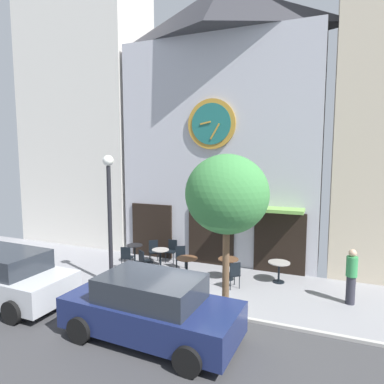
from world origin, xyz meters
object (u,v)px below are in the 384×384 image
Objects in this scene: cafe_table_leftmost at (160,255)px; cafe_chair_mid_row at (144,260)px; street_tree at (227,195)px; cafe_chair_outer at (154,249)px; pedestrian_green at (351,276)px; cafe_chair_left_end at (234,273)px; parked_car_navy at (151,308)px; cafe_chair_right_end at (127,256)px; cafe_chair_near_lamp at (172,249)px; cafe_chair_under_awning at (181,256)px; street_lamp at (110,220)px; parked_car_silver at (5,277)px; cafe_table_center at (187,263)px; cafe_table_rightmost at (135,251)px; cafe_table_center_left at (228,265)px; cafe_table_near_curb at (279,268)px.

cafe_chair_mid_row reaches higher than cafe_table_leftmost.
cafe_table_leftmost is (-3.32, 2.27, -2.80)m from street_tree.
cafe_table_leftmost is 0.79m from cafe_chair_outer.
pedestrian_green is at bearing 24.93° from street_tree.
parked_car_navy is at bearing -106.19° from cafe_chair_left_end.
parked_car_navy reaches higher than cafe_chair_right_end.
cafe_chair_left_end and cafe_chair_mid_row have the same top height.
cafe_chair_under_awning is at bearing -44.81° from cafe_chair_near_lamp.
street_lamp reaches higher than parked_car_silver.
cafe_chair_under_awning is 1.00× the size of cafe_chair_mid_row.
cafe_table_center is at bearing -47.60° from cafe_chair_near_lamp.
cafe_table_center_left is (4.07, -0.32, 0.03)m from cafe_table_rightmost.
cafe_chair_right_end is 1.00× the size of cafe_chair_mid_row.
street_lamp is at bearing -111.71° from cafe_chair_mid_row.
cafe_table_center is at bearing 37.19° from street_lamp.
cafe_table_rightmost is 0.17× the size of parked_car_silver.
cafe_chair_left_end is 0.21× the size of parked_car_silver.
street_lamp reaches higher than cafe_chair_mid_row.
cafe_chair_mid_row is (1.01, -0.98, 0.02)m from cafe_table_rightmost.
cafe_chair_left_end reaches higher than cafe_table_center_left.
cafe_table_near_curb is at bearing 64.57° from street_tree.
cafe_table_near_curb is 0.83× the size of cafe_chair_outer.
cafe_chair_near_lamp is (0.86, 3.01, -1.71)m from street_lamp.
cafe_table_near_curb is (5.78, 0.08, 0.02)m from cafe_table_rightmost.
parked_car_navy reaches higher than cafe_table_center_left.
street_tree is 3.63m from parked_car_navy.
cafe_chair_right_end reaches higher than cafe_table_center.
cafe_chair_mid_row is (-1.61, -0.31, 0.00)m from cafe_table_center.
cafe_table_center is 0.85× the size of cafe_chair_right_end.
pedestrian_green is (6.99, 0.14, 0.33)m from cafe_chair_mid_row.
cafe_table_center is 3.25m from cafe_table_near_curb.
cafe_chair_right_end is at bearing -173.28° from cafe_table_center_left.
cafe_chair_outer reaches higher than cafe_table_center.
cafe_table_center is at bearing -28.58° from cafe_chair_outer.
cafe_chair_near_lamp is at bearing 27.07° from cafe_chair_outer.
cafe_table_center is at bearing 10.98° from cafe_chair_mid_row.
street_lamp is at bearing 46.15° from parked_car_silver.
cafe_chair_near_lamp is (-3.12, 1.77, 0.00)m from cafe_chair_left_end.
cafe_chair_under_awning is (-0.55, 0.67, 0.00)m from cafe_table_center.
pedestrian_green is at bearing -13.25° from cafe_chair_near_lamp.
cafe_chair_outer and cafe_chair_near_lamp have the same top height.
cafe_chair_mid_row is (-3.06, -0.66, -0.01)m from cafe_table_center_left.
cafe_chair_mid_row is at bearing -107.45° from cafe_table_leftmost.
cafe_chair_outer reaches higher than cafe_table_rightmost.
cafe_chair_outer is 5.52m from parked_car_silver.
street_tree reaches higher than cafe_table_center.
cafe_table_near_curb is at bearing 12.51° from cafe_chair_mid_row.
cafe_chair_outer is (-1.93, 1.05, 0.00)m from cafe_table_center.
cafe_chair_under_awning is (-2.52, 2.43, -2.78)m from street_tree.
cafe_chair_under_awning reaches higher than cafe_table_center.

